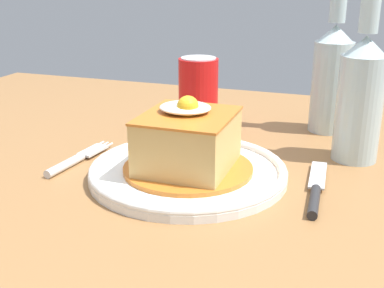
% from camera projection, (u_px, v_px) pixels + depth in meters
% --- Properties ---
extents(dining_table, '(1.33, 0.85, 0.76)m').
position_uv_depth(dining_table, '(207.00, 222.00, 0.77)').
color(dining_table, olive).
rests_on(dining_table, ground_plane).
extents(main_plate, '(0.26, 0.26, 0.02)m').
position_uv_depth(main_plate, '(187.00, 171.00, 0.66)').
color(main_plate, white).
rests_on(main_plate, dining_table).
extents(sandwich_meal, '(0.17, 0.17, 0.10)m').
position_uv_depth(sandwich_meal, '(187.00, 143.00, 0.65)').
color(sandwich_meal, '#C66B23').
rests_on(sandwich_meal, main_plate).
extents(fork, '(0.03, 0.14, 0.01)m').
position_uv_depth(fork, '(75.00, 160.00, 0.70)').
color(fork, silver).
rests_on(fork, dining_table).
extents(knife, '(0.02, 0.17, 0.01)m').
position_uv_depth(knife, '(315.00, 193.00, 0.60)').
color(knife, '#262628').
rests_on(knife, dining_table).
extents(soda_can, '(0.07, 0.07, 0.12)m').
position_uv_depth(soda_can, '(198.00, 95.00, 0.84)').
color(soda_can, red).
rests_on(soda_can, dining_table).
extents(beer_bottle_clear, '(0.06, 0.06, 0.27)m').
position_uv_depth(beer_bottle_clear, '(361.00, 92.00, 0.69)').
color(beer_bottle_clear, '#ADC6CC').
rests_on(beer_bottle_clear, dining_table).
extents(beer_bottle_clear_far, '(0.06, 0.06, 0.27)m').
position_uv_depth(beer_bottle_clear_far, '(332.00, 73.00, 0.82)').
color(beer_bottle_clear_far, '#ADC6CC').
rests_on(beer_bottle_clear_far, dining_table).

